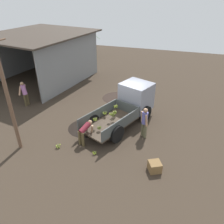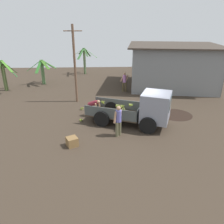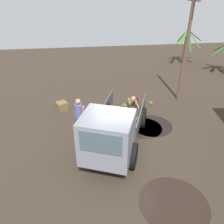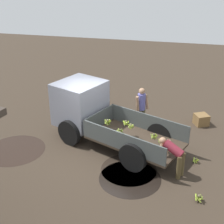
{
  "view_description": "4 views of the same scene",
  "coord_description": "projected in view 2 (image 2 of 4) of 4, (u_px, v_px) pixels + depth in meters",
  "views": [
    {
      "loc": [
        -10.95,
        -3.1,
        6.97
      ],
      "look_at": [
        -1.56,
        -0.08,
        1.33
      ],
      "focal_mm": 35.0,
      "sensor_mm": 36.0,
      "label": 1
    },
    {
      "loc": [
        -2.16,
        -12.2,
        5.67
      ],
      "look_at": [
        -1.63,
        -0.78,
        0.98
      ],
      "focal_mm": 35.0,
      "sensor_mm": 36.0,
      "label": 2
    },
    {
      "loc": [
        6.74,
        -1.53,
        5.62
      ],
      "look_at": [
        -0.57,
        -0.49,
        1.44
      ],
      "focal_mm": 35.0,
      "sensor_mm": 36.0,
      "label": 3
    },
    {
      "loc": [
        -2.91,
        9.24,
        5.9
      ],
      "look_at": [
        -0.34,
        -1.05,
        0.94
      ],
      "focal_mm": 50.0,
      "sensor_mm": 36.0,
      "label": 4
    }
  ],
  "objects": [
    {
      "name": "mud_patch_1",
      "position": [
        176.0,
        115.0,
        14.48
      ],
      "size": [
        2.1,
        2.1,
        0.01
      ],
      "primitive_type": "cylinder",
      "color": "black",
      "rests_on": "ground"
    },
    {
      "name": "banana_bunch_on_ground_0",
      "position": [
        82.0,
        108.0,
        15.24
      ],
      "size": [
        0.24,
        0.24,
        0.22
      ],
      "color": "brown",
      "rests_on": "ground"
    },
    {
      "name": "warehouse_shed",
      "position": [
        179.0,
        57.0,
        20.03
      ],
      "size": [
        9.18,
        8.42,
        3.84
      ],
      "rotation": [
        0.0,
        0.0,
        -0.17
      ],
      "color": "gray",
      "rests_on": "ground"
    },
    {
      "name": "person_foreground_visitor",
      "position": [
        118.0,
        120.0,
        11.45
      ],
      "size": [
        0.52,
        0.5,
        1.72
      ],
      "rotation": [
        0.0,
        0.0,
        2.38
      ],
      "color": "brown",
      "rests_on": "ground"
    },
    {
      "name": "cargo_truck",
      "position": [
        147.0,
        109.0,
        12.51
      ],
      "size": [
        5.09,
        3.38,
        2.09
      ],
      "rotation": [
        0.0,
        0.0,
        -0.39
      ],
      "color": "#3B2E23",
      "rests_on": "ground"
    },
    {
      "name": "person_worker_loading",
      "position": [
        93.0,
        106.0,
        14.01
      ],
      "size": [
        0.91,
        0.72,
        1.16
      ],
      "rotation": [
        0.0,
        0.0,
        -0.39
      ],
      "color": "brown",
      "rests_on": "ground"
    },
    {
      "name": "banana_palm_1",
      "position": [
        84.0,
        60.0,
        25.41
      ],
      "size": [
        2.8,
        2.5,
        3.0
      ],
      "color": "#5C754C",
      "rests_on": "ground"
    },
    {
      "name": "person_bystander_near_shed",
      "position": [
        124.0,
        81.0,
        19.11
      ],
      "size": [
        0.71,
        0.44,
        1.68
      ],
      "rotation": [
        0.0,
        0.0,
        1.5
      ],
      "color": "#4E4228",
      "rests_on": "ground"
    },
    {
      "name": "mud_patch_0",
      "position": [
        114.0,
        115.0,
        14.44
      ],
      "size": [
        1.8,
        1.8,
        0.01
      ],
      "primitive_type": "cylinder",
      "color": "#2B221C",
      "rests_on": "ground"
    },
    {
      "name": "banana_palm_0",
      "position": [
        4.0,
        74.0,
        19.15
      ],
      "size": [
        2.44,
        2.73,
        2.69
      ],
      "color": "#495A2F",
      "rests_on": "ground"
    },
    {
      "name": "wooden_crate_0",
      "position": [
        72.0,
        142.0,
        10.77
      ],
      "size": [
        0.69,
        0.69,
        0.45
      ],
      "primitive_type": "cube",
      "rotation": [
        0.0,
        0.0,
        3.62
      ],
      "color": "brown",
      "rests_on": "ground"
    },
    {
      "name": "banana_bunch_on_ground_1",
      "position": [
        81.0,
        120.0,
        13.49
      ],
      "size": [
        0.2,
        0.21,
        0.18
      ],
      "color": "#453E2C",
      "rests_on": "ground"
    },
    {
      "name": "ground",
      "position": [
        138.0,
        121.0,
        13.52
      ],
      "size": [
        36.0,
        36.0,
        0.0
      ],
      "primitive_type": "plane",
      "color": "#392E23"
    },
    {
      "name": "utility_pole",
      "position": [
        75.0,
        64.0,
        15.86
      ],
      "size": [
        1.28,
        0.17,
        5.6
      ],
      "color": "brown",
      "rests_on": "ground"
    },
    {
      "name": "mud_patch_2",
      "position": [
        111.0,
        112.0,
        14.87
      ],
      "size": [
        1.92,
        1.92,
        0.01
      ],
      "primitive_type": "cylinder",
      "color": "black",
      "rests_on": "ground"
    },
    {
      "name": "banana_palm_3",
      "position": [
        43.0,
        71.0,
        21.32
      ],
      "size": [
        2.83,
        2.32,
        2.37
      ],
      "color": "#58824D",
      "rests_on": "ground"
    }
  ]
}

